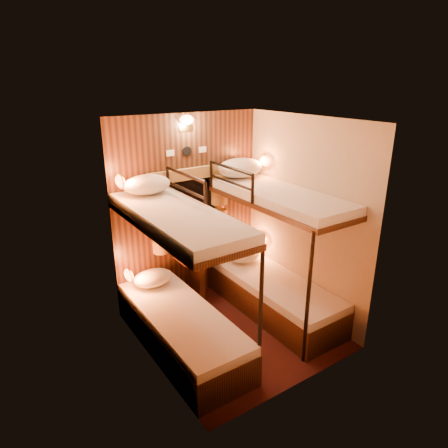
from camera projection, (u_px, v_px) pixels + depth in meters
floor at (234, 330)px, 4.67m from camera, size 2.10×2.10×0.00m
ceiling at (236, 120)px, 3.84m from camera, size 2.10×2.10×0.00m
wall_back at (187, 210)px, 5.07m from camera, size 2.40×0.00×2.40m
wall_front at (305, 273)px, 3.43m from camera, size 2.40×0.00×2.40m
wall_left at (148, 257)px, 3.73m from camera, size 0.00×2.40×2.40m
wall_right at (303, 218)px, 4.77m from camera, size 0.00×2.40×2.40m
back_panel at (188, 210)px, 5.06m from camera, size 2.00×0.03×2.40m
bunk_left at (180, 303)px, 4.19m from camera, size 0.72×1.90×1.82m
bunk_right at (275, 271)px, 4.87m from camera, size 0.72×1.90×1.82m
window at (189, 212)px, 5.04m from camera, size 1.00×0.12×0.79m
curtains at (190, 207)px, 4.99m from camera, size 1.10×0.22×1.00m
back_fixtures at (187, 126)px, 4.67m from camera, size 0.54×0.09×0.48m
reading_lamps at (201, 214)px, 4.79m from camera, size 2.00×0.20×1.25m
table at (197, 271)px, 5.19m from camera, size 0.50×0.34×0.66m
bottle_left at (192, 246)px, 5.11m from camera, size 0.07×0.07×0.23m
bottle_right at (197, 248)px, 5.05m from camera, size 0.07×0.07×0.23m
sachet_a at (203, 255)px, 5.09m from camera, size 0.10×0.08×0.01m
sachet_b at (199, 251)px, 5.22m from camera, size 0.09×0.07×0.01m
pillow_lower_left at (153, 278)px, 4.73m from camera, size 0.47×0.34×0.19m
pillow_lower_right at (245, 255)px, 5.35m from camera, size 0.44×0.31×0.17m
pillow_upper_left at (147, 184)px, 4.33m from camera, size 0.53×0.38×0.21m
pillow_upper_right at (240, 168)px, 5.05m from camera, size 0.61×0.44×0.24m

